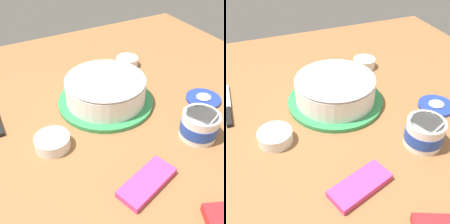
{
  "view_description": "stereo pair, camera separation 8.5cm",
  "coord_description": "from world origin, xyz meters",
  "views": [
    {
      "loc": [
        -0.31,
        -0.53,
        0.56
      ],
      "look_at": [
        0.02,
        0.05,
        0.04
      ],
      "focal_mm": 44.89,
      "sensor_mm": 36.0,
      "label": 1
    },
    {
      "loc": [
        -0.23,
        -0.57,
        0.56
      ],
      "look_at": [
        0.02,
        0.05,
        0.04
      ],
      "focal_mm": 44.89,
      "sensor_mm": 36.0,
      "label": 2
    }
  ],
  "objects": [
    {
      "name": "frosting_tub_lid",
      "position": [
        0.34,
        -0.0,
        0.01
      ],
      "size": [
        0.12,
        0.12,
        0.02
      ],
      "color": "#233DAD",
      "rests_on": "ground_plane"
    },
    {
      "name": "ground_plane",
      "position": [
        0.0,
        0.0,
        0.0
      ],
      "size": [
        1.54,
        1.54,
        0.0
      ],
      "primitive_type": "plane",
      "color": "#936038"
    },
    {
      "name": "frosted_cake",
      "position": [
        0.04,
        0.15,
        0.05
      ],
      "size": [
        0.32,
        0.32,
        0.11
      ],
      "color": "#339351",
      "rests_on": "ground_plane"
    },
    {
      "name": "sprinkle_bowl_blue",
      "position": [
        -0.18,
        0.03,
        0.02
      ],
      "size": [
        0.1,
        0.1,
        0.04
      ],
      "color": "white",
      "rests_on": "ground_plane"
    },
    {
      "name": "candy_box_lower",
      "position": [
        -0.03,
        -0.2,
        0.01
      ],
      "size": [
        0.17,
        0.11,
        0.02
      ],
      "primitive_type": "cube",
      "rotation": [
        0.0,
        0.0,
        0.31
      ],
      "color": "#E53D8E",
      "rests_on": "ground_plane"
    },
    {
      "name": "frosting_tub",
      "position": [
        0.2,
        -0.13,
        0.04
      ],
      "size": [
        0.11,
        0.11,
        0.08
      ],
      "color": "white",
      "rests_on": "ground_plane"
    },
    {
      "name": "sprinkle_bowl_green",
      "position": [
        0.24,
        0.33,
        0.02
      ],
      "size": [
        0.09,
        0.09,
        0.04
      ],
      "color": "white",
      "rests_on": "ground_plane"
    }
  ]
}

